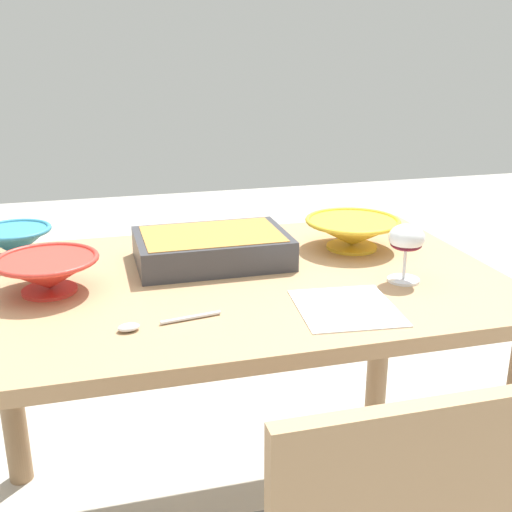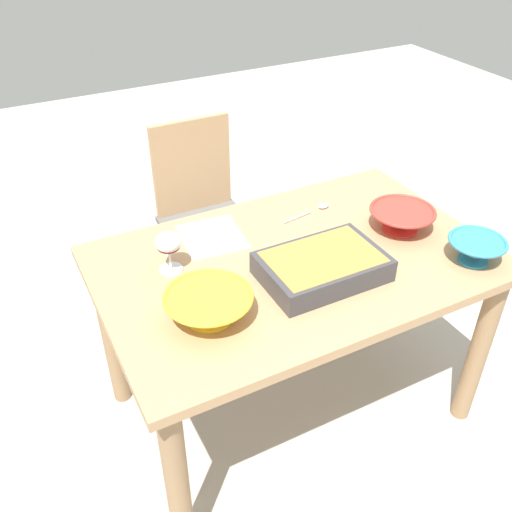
{
  "view_description": "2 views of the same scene",
  "coord_description": "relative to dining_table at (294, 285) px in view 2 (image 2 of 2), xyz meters",
  "views": [
    {
      "loc": [
        0.32,
        1.4,
        1.26
      ],
      "look_at": [
        -0.05,
        0.03,
        0.78
      ],
      "focal_mm": 44.98,
      "sensor_mm": 36.0,
      "label": 1
    },
    {
      "loc": [
        -0.81,
        -1.28,
        1.8
      ],
      "look_at": [
        -0.14,
        0.01,
        0.77
      ],
      "focal_mm": 39.45,
      "sensor_mm": 36.0,
      "label": 2
    }
  ],
  "objects": [
    {
      "name": "mixing_bowl",
      "position": [
        0.42,
        -0.02,
        0.16
      ],
      "size": [
        0.23,
        0.23,
        0.08
      ],
      "color": "red",
      "rests_on": "dining_table"
    },
    {
      "name": "small_bowl",
      "position": [
        -0.37,
        -0.14,
        0.16
      ],
      "size": [
        0.26,
        0.26,
        0.08
      ],
      "color": "yellow",
      "rests_on": "dining_table"
    },
    {
      "name": "casserole_dish",
      "position": [
        0.02,
        -0.12,
        0.16
      ],
      "size": [
        0.38,
        0.25,
        0.08
      ],
      "color": "#38383D",
      "rests_on": "dining_table"
    },
    {
      "name": "wine_glass",
      "position": [
        -0.39,
        0.13,
        0.21
      ],
      "size": [
        0.08,
        0.08,
        0.14
      ],
      "color": "white",
      "rests_on": "dining_table"
    },
    {
      "name": "serving_spoon",
      "position": [
        0.22,
        0.23,
        0.12
      ],
      "size": [
        0.21,
        0.05,
        0.01
      ],
      "color": "silver",
      "rests_on": "dining_table"
    },
    {
      "name": "chair",
      "position": [
        -0.02,
        0.77,
        -0.12
      ],
      "size": [
        0.38,
        0.4,
        0.89
      ],
      "color": "#595959",
      "rests_on": "ground_plane"
    },
    {
      "name": "napkin",
      "position": [
        -0.19,
        0.25,
        0.11
      ],
      "size": [
        0.23,
        0.25,
        0.0
      ],
      "primitive_type": "cube",
      "rotation": [
        0.0,
        0.0,
        -0.1
      ],
      "color": "white",
      "rests_on": "dining_table"
    },
    {
      "name": "ground_plane",
      "position": [
        0.0,
        0.0,
        -0.61
      ],
      "size": [
        8.0,
        8.0,
        0.0
      ],
      "primitive_type": "plane",
      "color": "#B2ADA3"
    },
    {
      "name": "dining_table",
      "position": [
        0.0,
        0.0,
        0.0
      ],
      "size": [
        1.29,
        0.83,
        0.72
      ],
      "color": "tan",
      "rests_on": "ground_plane"
    },
    {
      "name": "serving_bowl",
      "position": [
        0.51,
        -0.28,
        0.16
      ],
      "size": [
        0.19,
        0.19,
        0.08
      ],
      "color": "teal",
      "rests_on": "dining_table"
    }
  ]
}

